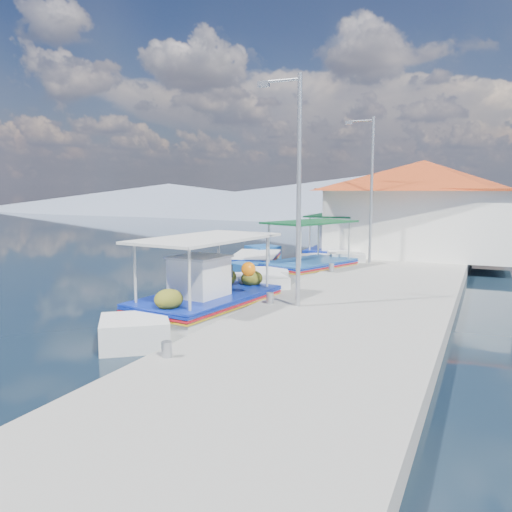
% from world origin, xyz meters
% --- Properties ---
extents(ground, '(160.00, 160.00, 0.00)m').
position_xyz_m(ground, '(0.00, 0.00, 0.00)').
color(ground, black).
rests_on(ground, ground).
extents(quay, '(5.00, 44.00, 0.50)m').
position_xyz_m(quay, '(5.90, 6.00, 0.25)').
color(quay, gray).
rests_on(quay, ground).
extents(bollards, '(0.20, 17.20, 0.30)m').
position_xyz_m(bollards, '(3.80, 5.25, 0.65)').
color(bollards, '#A5A8AD').
rests_on(bollards, quay).
extents(main_caique, '(2.89, 7.71, 2.56)m').
position_xyz_m(main_caique, '(2.17, 1.46, 0.49)').
color(main_caique, white).
rests_on(main_caique, ground).
extents(caique_green_canopy, '(3.58, 6.42, 2.57)m').
position_xyz_m(caique_green_canopy, '(2.63, 8.96, 0.38)').
color(caique_green_canopy, white).
rests_on(caique_green_canopy, ground).
extents(caique_blue_hull, '(2.91, 5.99, 1.11)m').
position_xyz_m(caique_blue_hull, '(-0.17, 10.05, 0.30)').
color(caique_blue_hull, '#194E96').
rests_on(caique_blue_hull, ground).
extents(caique_far, '(2.35, 7.41, 2.59)m').
position_xyz_m(caique_far, '(2.33, 14.02, 0.48)').
color(caique_far, white).
rests_on(caique_far, ground).
extents(harbor_building, '(10.49, 10.49, 4.40)m').
position_xyz_m(harbor_building, '(6.20, 15.00, 2.78)').
color(harbor_building, white).
rests_on(harbor_building, quay).
extents(lamp_post_near, '(1.21, 0.14, 6.00)m').
position_xyz_m(lamp_post_near, '(4.51, 2.00, 3.85)').
color(lamp_post_near, '#A5A8AD').
rests_on(lamp_post_near, quay).
extents(lamp_post_far, '(1.21, 0.14, 6.00)m').
position_xyz_m(lamp_post_far, '(4.51, 11.00, 3.85)').
color(lamp_post_far, '#A5A8AD').
rests_on(lamp_post_far, quay).
extents(mountain_ridge, '(171.40, 96.00, 5.50)m').
position_xyz_m(mountain_ridge, '(6.54, 56.00, 2.04)').
color(mountain_ridge, slate).
rests_on(mountain_ridge, ground).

